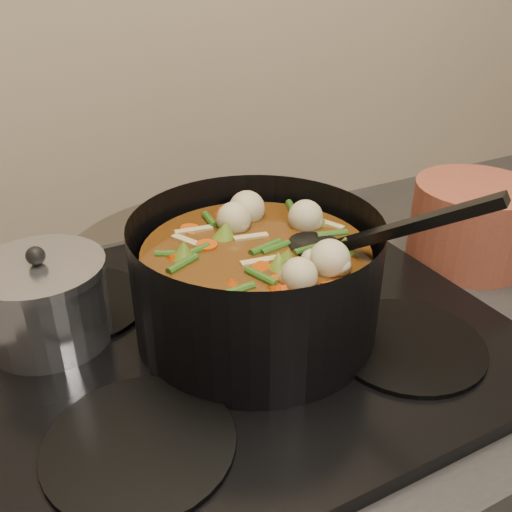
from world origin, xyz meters
name	(u,v)px	position (x,y,z in m)	size (l,w,h in m)	color
stovetop	(234,331)	(0.00, 1.93, 0.92)	(0.62, 0.54, 0.03)	black
stockpot	(257,281)	(0.02, 1.91, 1.00)	(0.37, 0.37, 0.21)	black
saucepan	(45,301)	(-0.20, 2.01, 0.98)	(0.15, 0.15, 0.12)	silver
terracotta_crock	(471,223)	(0.40, 1.94, 0.97)	(0.18, 0.18, 0.12)	brown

